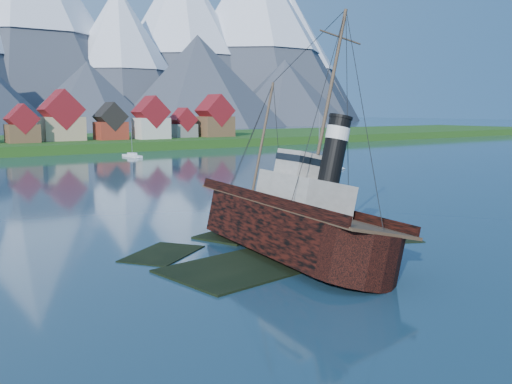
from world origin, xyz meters
TOP-DOWN VIEW (x-y plane):
  - ground at (0.00, 0.00)m, footprint 1400.00×1400.00m
  - shoal at (1.78, 2.15)m, footprint 31.71×21.24m
  - tugboat_wreck at (0.26, 0.97)m, footprint 7.02×30.26m
  - sailboat_d at (53.90, 55.48)m, footprint 8.29×8.91m
  - sailboat_e at (32.63, 111.49)m, footprint 2.52×9.00m

SIDE VIEW (x-z plane):
  - shoal at x=1.78m, z-range -0.92..0.22m
  - ground at x=0.00m, z-range 0.00..0.00m
  - sailboat_e at x=32.63m, z-range -4.96..5.41m
  - sailboat_d at x=53.90m, z-range -6.35..6.96m
  - tugboat_wreck at x=0.26m, z-range -8.98..15.00m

